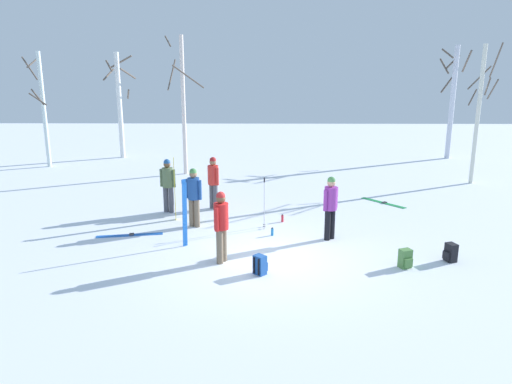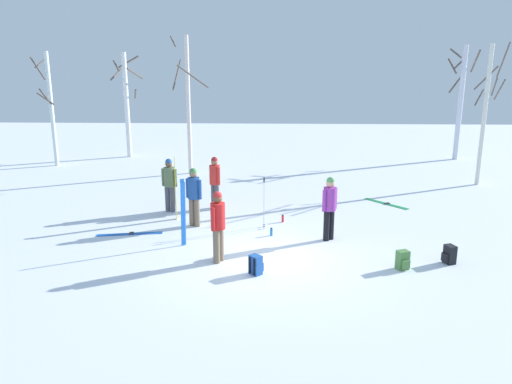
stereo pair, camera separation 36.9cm
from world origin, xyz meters
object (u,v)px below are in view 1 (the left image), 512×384
object	(u,v)px
person_2	(331,204)
ski_pair_planted_1	(185,213)
ski_poles_0	(264,202)
water_bottle_1	(272,232)
birch_tree_3	(479,112)
person_0	(213,179)
ski_pair_planted_0	(175,189)
birch_tree_2	(183,103)
person_3	(194,194)
birch_tree_1	(120,102)
backpack_0	(451,253)
backpack_2	(405,259)
birch_tree_0	(43,108)
ski_pair_lying_0	(383,203)
water_bottle_0	(282,218)
person_1	(168,182)
person_4	(221,222)
ski_pair_lying_1	(130,235)
birch_tree_4	(452,99)
backpack_1	(260,265)

from	to	relation	value
person_2	ski_pair_planted_1	world-z (taller)	ski_pair_planted_1
ski_poles_0	ski_pair_planted_1	bearing A→B (deg)	-143.68
water_bottle_1	birch_tree_3	bearing A→B (deg)	38.57
person_0	ski_pair_planted_0	bearing A→B (deg)	-129.76
birch_tree_2	ski_poles_0	bearing A→B (deg)	-65.38
person_3	birch_tree_1	distance (m)	12.68
person_2	backpack_0	size ratio (longest dim) A/B	3.90
backpack_2	person_2	bearing A→B (deg)	127.67
ski_pair_planted_1	birch_tree_0	xyz separation A→B (m)	(-8.02, 10.46, 1.85)
ski_pair_lying_0	birch_tree_3	distance (m)	5.94
ski_poles_0	backpack_0	distance (m)	5.07
water_bottle_0	birch_tree_3	world-z (taller)	birch_tree_3
backpack_0	water_bottle_0	distance (m)	4.90
ski_pair_planted_1	ski_poles_0	distance (m)	2.52
ski_poles_0	water_bottle_1	distance (m)	0.97
backpack_0	ski_poles_0	bearing A→B (deg)	151.00
person_2	ski_poles_0	distance (m)	1.98
person_1	birch_tree_0	size ratio (longest dim) A/B	0.33
person_0	person_4	xyz separation A→B (m)	(0.63, -4.52, 0.00)
person_4	ski_pair_lying_1	bearing A→B (deg)	145.26
person_4	person_1	bearing A→B (deg)	116.09
person_2	birch_tree_0	distance (m)	15.49
person_3	backpack_0	xyz separation A→B (m)	(6.42, -2.55, -0.77)
birch_tree_3	person_4	bearing A→B (deg)	-138.12
person_0	ski_pair_lying_0	xyz separation A→B (m)	(5.71, 0.78, -0.97)
person_4	ski_pair_lying_1	distance (m)	3.40
backpack_0	birch_tree_0	xyz separation A→B (m)	(-14.45, 11.41, 2.51)
person_3	water_bottle_0	world-z (taller)	person_3
person_2	ski_pair_planted_0	world-z (taller)	ski_pair_planted_0
birch_tree_3	birch_tree_4	size ratio (longest dim) A/B	0.96
ski_pair_lying_0	backpack_2	bearing A→B (deg)	-98.66
backpack_0	birch_tree_3	bearing A→B (deg)	64.63
backpack_1	person_2	bearing A→B (deg)	51.58
ski_pair_lying_1	birch_tree_2	world-z (taller)	birch_tree_2
ski_pair_lying_1	ski_pair_planted_1	bearing A→B (deg)	-25.35
water_bottle_0	water_bottle_1	distance (m)	1.28
birch_tree_0	person_3	bearing A→B (deg)	-47.79
ski_pair_lying_0	backpack_0	world-z (taller)	backpack_0
backpack_2	birch_tree_2	distance (m)	12.56
birch_tree_0	ski_pair_lying_1	bearing A→B (deg)	-56.67
person_2	birch_tree_1	size ratio (longest dim) A/B	0.33
ski_pair_planted_1	birch_tree_1	size ratio (longest dim) A/B	0.33
backpack_0	ski_pair_lying_0	bearing A→B (deg)	93.67
ski_pair_planted_1	birch_tree_1	distance (m)	14.15
backpack_2	water_bottle_0	size ratio (longest dim) A/B	1.93
backpack_0	water_bottle_1	xyz separation A→B (m)	(-4.19, 1.79, -0.11)
person_1	ski_pair_lying_1	bearing A→B (deg)	-106.13
person_3	birch_tree_3	distance (m)	11.93
water_bottle_1	birch_tree_0	world-z (taller)	birch_tree_0
water_bottle_1	person_4	bearing A→B (deg)	-122.81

